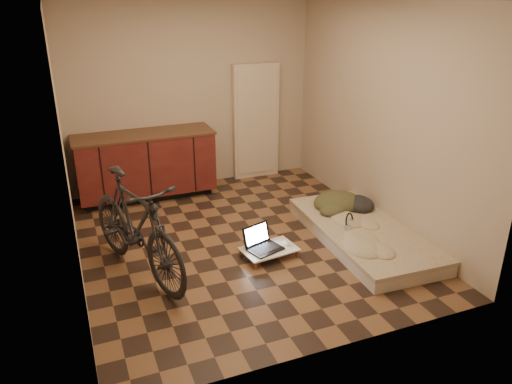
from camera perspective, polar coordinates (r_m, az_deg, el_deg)
name	(u,v)px	position (r m, az deg, el deg)	size (l,w,h in m)	color
room_shell	(240,131)	(5.27, -1.80, 6.99)	(3.50, 4.00, 2.60)	brown
cabinets	(146,165)	(6.92, -12.48, 3.03)	(1.84, 0.62, 0.91)	black
appliance_panel	(256,122)	(7.47, -0.03, 8.04)	(0.70, 0.10, 1.70)	beige
bicycle	(135,221)	(5.00, -13.62, -3.29)	(0.53, 1.81, 1.17)	black
futon	(363,233)	(5.85, 12.17, -4.65)	(1.06, 2.07, 0.18)	beige
clothing_pile	(343,197)	(6.23, 9.97, -0.57)	(0.64, 0.54, 0.26)	#3C3D23
headphones	(350,221)	(5.74, 10.64, -3.27)	(0.23, 0.21, 0.15)	black
lap_desk	(269,249)	(5.40, 1.52, -6.58)	(0.62, 0.45, 0.10)	brown
laptop	(262,244)	(5.38, 0.71, -5.96)	(0.42, 0.40, 0.24)	black
mouse	(286,243)	(5.47, 3.47, -5.85)	(0.07, 0.11, 0.04)	white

